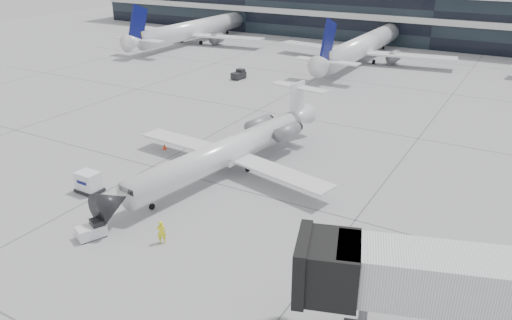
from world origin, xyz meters
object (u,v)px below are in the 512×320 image
Objects in this scene: regional_jet at (229,150)px; ramp_worker at (161,232)px; cargo_uld at (89,182)px; baggage_tug at (92,230)px.

regional_jet reaches higher than ramp_worker.
regional_jet is 12.79m from ramp_worker.
regional_jet is 12.45m from cargo_uld.
ramp_worker is 0.80× the size of cargo_uld.
regional_jet is at bearing 50.69° from cargo_uld.
cargo_uld is (-8.03, -9.43, -1.24)m from regional_jet.
regional_jet is 15.36× the size of ramp_worker.
baggage_tug is 7.54m from cargo_uld.
regional_jet reaches higher than baggage_tug.
regional_jet is 14.68m from baggage_tug.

